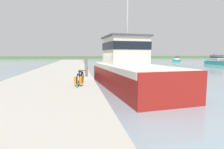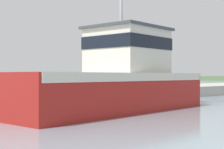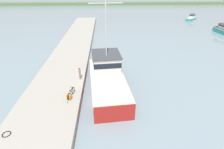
% 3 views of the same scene
% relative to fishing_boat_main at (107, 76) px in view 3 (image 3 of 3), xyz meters
% --- Properties ---
extents(ground_plane, '(320.00, 320.00, 0.00)m').
position_rel_fishing_boat_main_xyz_m(ground_plane, '(-1.22, 0.64, -1.41)').
color(ground_plane, gray).
extents(dock_pier, '(5.83, 80.00, 0.74)m').
position_rel_fishing_boat_main_xyz_m(dock_pier, '(-5.53, 0.64, -1.04)').
color(dock_pier, '#A39E93').
rests_on(dock_pier, ground_plane).
extents(far_shoreline, '(180.00, 5.00, 1.35)m').
position_rel_fishing_boat_main_xyz_m(far_shoreline, '(28.78, 82.71, -0.73)').
color(far_shoreline, '#567047').
rests_on(far_shoreline, ground_plane).
extents(fishing_boat_main, '(4.45, 12.23, 10.56)m').
position_rel_fishing_boat_main_xyz_m(fishing_boat_main, '(0.00, 0.00, 0.00)').
color(fishing_boat_main, maroon).
rests_on(fishing_boat_main, ground_plane).
extents(boat_blue_far, '(5.27, 5.31, 1.83)m').
position_rel_fishing_boat_main_xyz_m(boat_blue_far, '(27.67, 38.96, -0.75)').
color(boat_blue_far, teal).
rests_on(boat_blue_far, ground_plane).
extents(boat_white_moored, '(2.36, 6.86, 2.18)m').
position_rel_fishing_boat_main_xyz_m(boat_white_moored, '(27.70, 22.25, -0.55)').
color(boat_white_moored, teal).
rests_on(boat_white_moored, ground_plane).
extents(bicycle_touring, '(0.65, 1.75, 0.77)m').
position_rel_fishing_boat_main_xyz_m(bicycle_touring, '(-3.57, -2.86, -0.32)').
color(bicycle_touring, black).
rests_on(bicycle_touring, dock_pier).
extents(mooring_post, '(0.20, 0.20, 1.42)m').
position_rel_fishing_boat_main_xyz_m(mooring_post, '(-3.05, 0.72, 0.04)').
color(mooring_post, '#756651').
rests_on(mooring_post, dock_pier).
extents(hose_coil, '(0.61, 0.61, 0.06)m').
position_rel_fishing_boat_main_xyz_m(hose_coil, '(-7.51, -7.34, -0.64)').
color(hose_coil, black).
rests_on(hose_coil, dock_pier).
extents(water_bottle_on_curb, '(0.07, 0.07, 0.21)m').
position_rel_fishing_boat_main_xyz_m(water_bottle_on_curb, '(-3.71, -3.79, -0.57)').
color(water_bottle_on_curb, green).
rests_on(water_bottle_on_curb, dock_pier).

